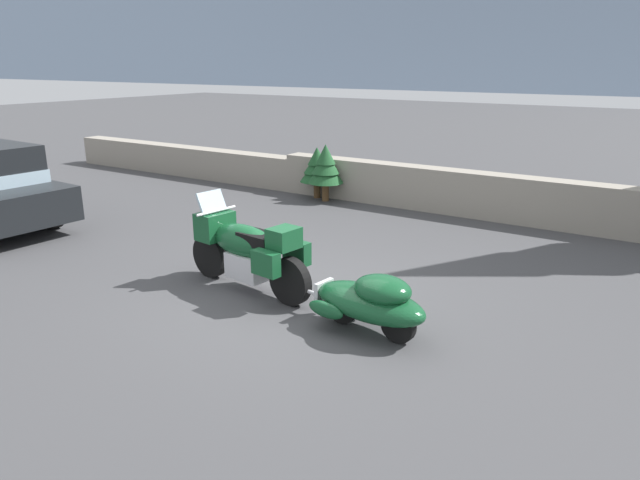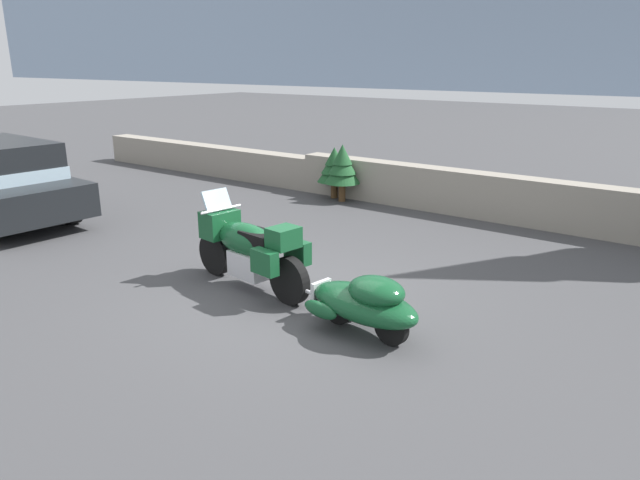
% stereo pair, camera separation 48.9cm
% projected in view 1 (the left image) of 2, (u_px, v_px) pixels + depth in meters
% --- Properties ---
extents(ground_plane, '(80.00, 80.00, 0.00)m').
position_uv_depth(ground_plane, '(288.00, 296.00, 8.11)').
color(ground_plane, '#424244').
extents(stone_guard_wall, '(24.00, 0.58, 0.94)m').
position_uv_depth(stone_guard_wall, '(442.00, 192.00, 12.60)').
color(stone_guard_wall, gray).
rests_on(stone_guard_wall, ground).
extents(touring_motorcycle, '(2.31, 0.92, 1.33)m').
position_uv_depth(touring_motorcycle, '(247.00, 248.00, 8.19)').
color(touring_motorcycle, black).
rests_on(touring_motorcycle, ground).
extents(car_shaped_trailer, '(2.23, 0.90, 0.76)m').
position_uv_depth(car_shaped_trailer, '(370.00, 301.00, 6.93)').
color(car_shaped_trailer, black).
rests_on(car_shaped_trailer, ground).
extents(pine_sapling_near, '(0.83, 0.83, 1.33)m').
position_uv_depth(pine_sapling_near, '(326.00, 166.00, 13.42)').
color(pine_sapling_near, brown).
rests_on(pine_sapling_near, ground).
extents(pine_sapling_farther, '(0.81, 0.81, 1.21)m').
position_uv_depth(pine_sapling_farther, '(317.00, 166.00, 13.76)').
color(pine_sapling_farther, brown).
rests_on(pine_sapling_farther, ground).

